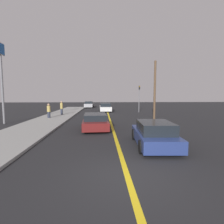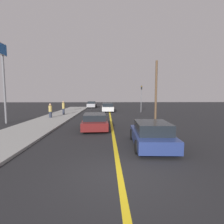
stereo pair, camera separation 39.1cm
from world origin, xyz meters
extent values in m
plane|color=black|center=(0.00, 0.00, 0.00)|extent=(120.00, 120.00, 0.00)
cube|color=gold|center=(0.00, 18.00, 0.00)|extent=(0.20, 60.00, 0.01)
cube|color=gray|center=(-6.38, 16.20, 0.07)|extent=(3.83, 32.40, 0.14)
cube|color=navy|center=(1.92, 3.51, 0.47)|extent=(2.08, 4.28, 0.58)
cube|color=black|center=(1.92, 3.30, 1.03)|extent=(1.76, 2.39, 0.55)
cylinder|color=black|center=(1.11, 4.86, 0.32)|extent=(0.25, 0.66, 0.65)
cylinder|color=black|center=(2.87, 4.76, 0.32)|extent=(0.25, 0.66, 0.65)
cylinder|color=black|center=(0.97, 2.26, 0.32)|extent=(0.25, 0.66, 0.65)
cylinder|color=black|center=(2.73, 2.17, 0.32)|extent=(0.25, 0.66, 0.65)
cube|color=maroon|center=(-1.39, 8.49, 0.47)|extent=(2.15, 4.78, 0.59)
cube|color=black|center=(-1.39, 8.26, 0.99)|extent=(1.81, 2.66, 0.44)
cylinder|color=black|center=(-2.37, 9.89, 0.33)|extent=(0.25, 0.66, 0.65)
cylinder|color=black|center=(-0.57, 9.99, 0.33)|extent=(0.25, 0.66, 0.65)
cylinder|color=black|center=(-2.21, 6.99, 0.33)|extent=(0.25, 0.66, 0.65)
cylinder|color=black|center=(-0.41, 7.09, 0.33)|extent=(0.25, 0.66, 0.65)
cube|color=silver|center=(-0.33, 23.30, 0.51)|extent=(1.97, 4.77, 0.65)
cube|color=black|center=(-0.33, 23.06, 1.11)|extent=(1.69, 2.64, 0.55)
cylinder|color=black|center=(-1.24, 24.73, 0.33)|extent=(0.24, 0.67, 0.66)
cylinder|color=black|center=(0.50, 24.79, 0.33)|extent=(0.24, 0.67, 0.66)
cylinder|color=black|center=(-1.15, 21.81, 0.33)|extent=(0.24, 0.67, 0.66)
cylinder|color=black|center=(0.59, 21.86, 0.33)|extent=(0.24, 0.67, 0.66)
cube|color=#9E9EA3|center=(-3.68, 32.30, 0.53)|extent=(1.75, 4.66, 0.69)
cube|color=black|center=(-3.68, 32.06, 1.10)|extent=(1.53, 2.57, 0.45)
cylinder|color=black|center=(-4.49, 33.74, 0.34)|extent=(0.22, 0.68, 0.68)
cylinder|color=black|center=(-2.86, 33.74, 0.34)|extent=(0.22, 0.68, 0.68)
cylinder|color=black|center=(-4.51, 30.86, 0.34)|extent=(0.22, 0.68, 0.68)
cylinder|color=black|center=(-2.87, 30.85, 0.34)|extent=(0.22, 0.68, 0.68)
cylinder|color=#282D3D|center=(-6.84, 14.39, 0.48)|extent=(0.32, 0.32, 0.68)
cylinder|color=tan|center=(-6.84, 14.39, 1.16)|extent=(0.38, 0.38, 0.68)
sphere|color=tan|center=(-6.84, 14.39, 1.62)|extent=(0.25, 0.25, 0.25)
cylinder|color=#282D3D|center=(-6.14, 17.53, 0.53)|extent=(0.28, 0.28, 0.77)
cylinder|color=tan|center=(-6.14, 17.53, 1.30)|extent=(0.33, 0.33, 0.77)
sphere|color=tan|center=(-6.14, 17.53, 1.79)|extent=(0.22, 0.22, 0.22)
cylinder|color=slate|center=(4.92, 21.54, 2.06)|extent=(0.12, 0.12, 4.12)
cube|color=black|center=(4.92, 21.36, 3.84)|extent=(0.18, 0.18, 0.55)
sphere|color=orange|center=(4.92, 21.27, 4.01)|extent=(0.14, 0.14, 0.14)
cylinder|color=slate|center=(-10.03, 11.26, 3.21)|extent=(0.20, 0.20, 6.41)
cube|color=silver|center=(-10.03, 11.26, 6.89)|extent=(0.08, 1.40, 1.09)
cube|color=#19519E|center=(-10.03, 11.26, 6.89)|extent=(0.12, 1.28, 0.97)
cylinder|color=brown|center=(5.00, 13.71, 3.21)|extent=(0.24, 0.24, 6.43)
camera|label=1|loc=(-0.82, -5.50, 2.70)|focal=28.00mm
camera|label=2|loc=(-0.43, -5.52, 2.70)|focal=28.00mm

